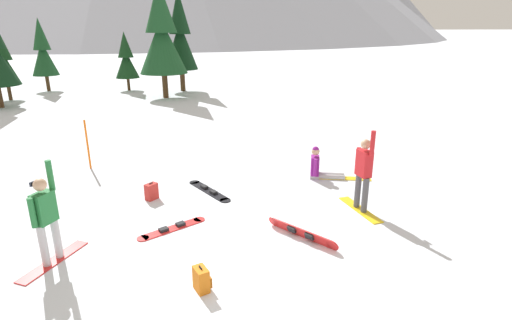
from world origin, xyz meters
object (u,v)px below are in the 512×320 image
(pine_tree_tall, at_px, (43,52))
(snowboarder_midground, at_px, (363,172))
(loose_snowboard_near_left, at_px, (172,228))
(pine_tree_young, at_px, (4,62))
(pine_tree_broad, at_px, (162,36))
(snowboarder_foreground, at_px, (46,218))
(backpack_orange, at_px, (202,279))
(pine_tree_slender, at_px, (126,59))
(trail_marker_pole, at_px, (88,145))
(loose_snowboard_near_right, at_px, (209,191))
(pine_tree_twin, at_px, (180,37))
(loose_snowboard_far_spare, at_px, (301,233))
(backpack_red, at_px, (151,192))
(snowboarder_background, at_px, (321,167))

(pine_tree_tall, bearing_deg, snowboarder_midground, -56.31)
(loose_snowboard_near_left, xyz_separation_m, pine_tree_young, (-10.85, 18.38, 2.29))
(pine_tree_broad, relative_size, pine_tree_young, 1.64)
(snowboarder_foreground, relative_size, backpack_orange, 4.28)
(loose_snowboard_near_left, height_order, pine_tree_young, pine_tree_young)
(pine_tree_slender, relative_size, pine_tree_young, 0.94)
(snowboarder_midground, bearing_deg, trail_marker_pole, 150.72)
(pine_tree_young, distance_m, pine_tree_tall, 3.73)
(loose_snowboard_near_right, bearing_deg, pine_tree_twin, 93.84)
(pine_tree_broad, bearing_deg, pine_tree_tall, 154.32)
(loose_snowboard_near_right, bearing_deg, loose_snowboard_near_left, -113.20)
(loose_snowboard_far_spare, distance_m, pine_tree_young, 23.67)
(loose_snowboard_near_left, xyz_separation_m, backpack_red, (-0.63, 1.77, 0.19))
(snowboarder_midground, relative_size, backpack_orange, 4.48)
(snowboarder_foreground, xyz_separation_m, loose_snowboard_near_right, (3.13, 3.12, -0.93))
(pine_tree_slender, bearing_deg, backpack_orange, -78.51)
(pine_tree_broad, distance_m, pine_tree_slender, 4.74)
(snowboarder_foreground, bearing_deg, backpack_red, 60.27)
(backpack_red, bearing_deg, pine_tree_young, 121.59)
(snowboarder_background, relative_size, pine_tree_slender, 0.46)
(pine_tree_broad, bearing_deg, loose_snowboard_far_spare, -77.45)
(backpack_orange, bearing_deg, backpack_red, 107.24)
(snowboarder_background, distance_m, pine_tree_broad, 16.59)
(pine_tree_tall, bearing_deg, loose_snowboard_near_left, -66.00)
(pine_tree_young, bearing_deg, pine_tree_slender, 23.86)
(backpack_red, xyz_separation_m, pine_tree_young, (-10.22, 16.61, 2.10))
(loose_snowboard_far_spare, bearing_deg, pine_tree_slender, 107.48)
(loose_snowboard_near_right, distance_m, pine_tree_broad, 16.40)
(snowboarder_foreground, bearing_deg, loose_snowboard_far_spare, 2.33)
(backpack_red, xyz_separation_m, pine_tree_broad, (-0.72, 16.11, 3.60))
(pine_tree_slender, bearing_deg, loose_snowboard_far_spare, -72.52)
(pine_tree_tall, bearing_deg, loose_snowboard_near_right, -61.76)
(trail_marker_pole, bearing_deg, loose_snowboard_near_left, -57.90)
(loose_snowboard_near_right, relative_size, backpack_orange, 3.82)
(snowboarder_foreground, relative_size, loose_snowboard_far_spare, 1.35)
(loose_snowboard_near_left, relative_size, pine_tree_broad, 0.23)
(backpack_orange, distance_m, pine_tree_young, 23.78)
(pine_tree_broad, xyz_separation_m, pine_tree_young, (-9.49, 0.50, -1.49))
(backpack_red, bearing_deg, loose_snowboard_near_left, -70.32)
(backpack_orange, relative_size, pine_tree_broad, 0.07)
(snowboarder_foreground, distance_m, loose_snowboard_far_spare, 5.11)
(backpack_orange, height_order, pine_tree_tall, pine_tree_tall)
(loose_snowboard_far_spare, bearing_deg, pine_tree_young, 125.42)
(loose_snowboard_near_right, xyz_separation_m, pine_tree_tall, (-10.66, 19.84, 2.66))
(loose_snowboard_near_left, bearing_deg, snowboarder_background, 31.99)
(snowboarder_background, relative_size, pine_tree_young, 0.43)
(backpack_red, height_order, pine_tree_young, pine_tree_young)
(snowboarder_background, distance_m, loose_snowboard_near_left, 5.07)
(pine_tree_broad, bearing_deg, snowboarder_foreground, -92.65)
(pine_tree_broad, relative_size, pine_tree_twin, 1.04)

